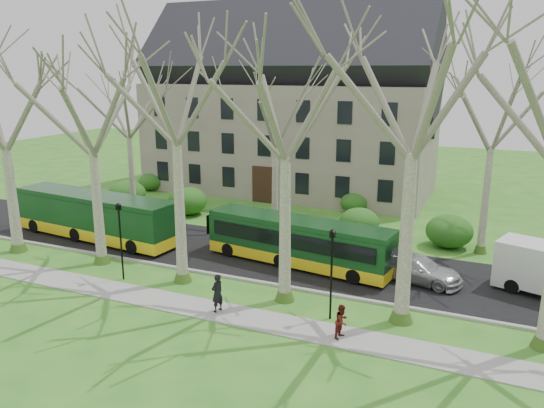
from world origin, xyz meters
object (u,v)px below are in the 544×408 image
Objects in this scene: sedan at (416,268)px; pedestrian_a at (217,293)px; bus_lead at (95,216)px; bus_follow at (298,241)px; pedestrian_b at (342,321)px.

sedan is 2.63× the size of pedestrian_a.
sedan is (21.34, 1.06, -0.88)m from bus_lead.
pedestrian_b is (4.88, -7.56, -0.67)m from bus_follow.
bus_follow is (14.50, 0.87, -0.17)m from bus_lead.
bus_lead is at bearing 104.77° from sedan.
pedestrian_a is (13.19, -6.60, -0.66)m from bus_lead.
pedestrian_b is (19.38, -6.69, -0.84)m from bus_lead.
sedan is 11.19m from pedestrian_a.
pedestrian_a reaches higher than pedestrian_b.
pedestrian_b is at bearing -49.20° from bus_follow.
pedestrian_b is at bearing 177.78° from sedan.
sedan is 7.99m from pedestrian_b.
bus_lead is 2.58× the size of sedan.
bus_follow is at bearing 9.19° from bus_lead.
bus_lead is 6.78× the size of pedestrian_a.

